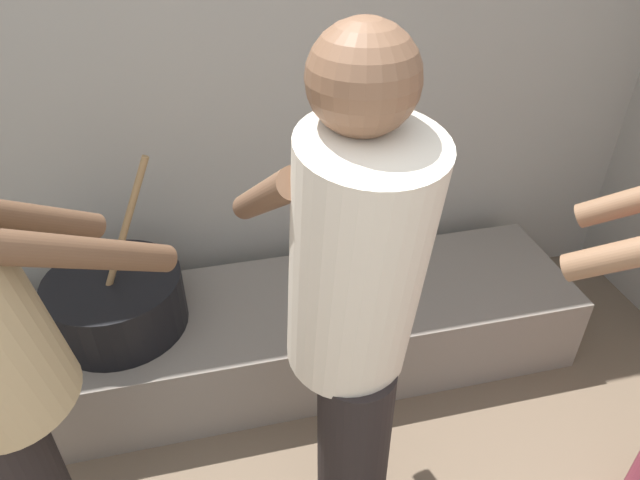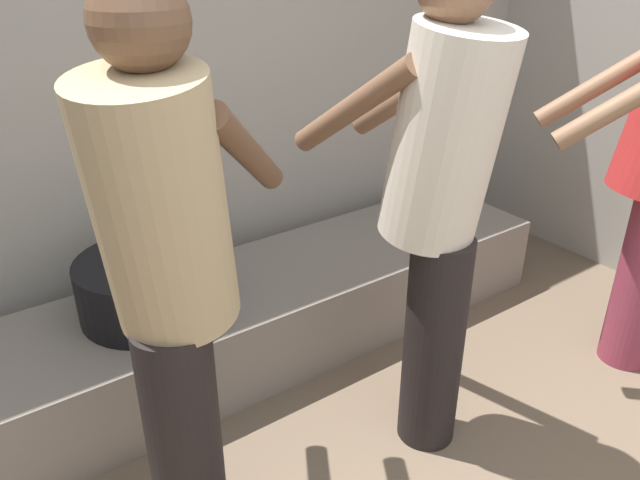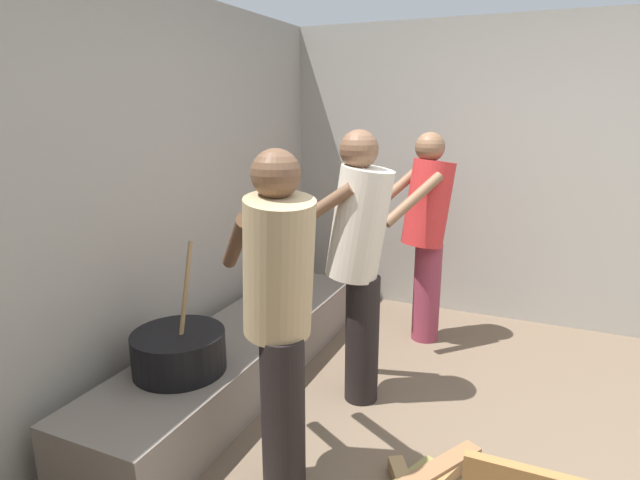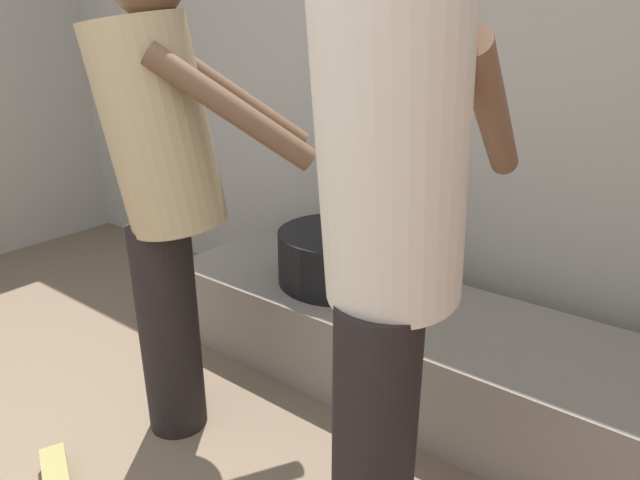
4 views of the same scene
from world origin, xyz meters
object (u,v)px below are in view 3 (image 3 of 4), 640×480
at_px(cook_in_red_shirt, 427,226).
at_px(cook_in_cream_shirt, 358,252).
at_px(cooking_pot_main, 179,351).
at_px(cook_in_tan_shirt, 279,305).

distance_m(cook_in_red_shirt, cook_in_cream_shirt, 0.99).
relative_size(cooking_pot_main, cook_in_tan_shirt, 0.43).
bearing_deg(cook_in_cream_shirt, cook_in_tan_shirt, 175.57).
bearing_deg(cook_in_red_shirt, cook_in_tan_shirt, 172.32).
distance_m(cook_in_tan_shirt, cook_in_red_shirt, 1.82).
bearing_deg(cooking_pot_main, cook_in_cream_shirt, -48.64).
xyz_separation_m(cook_in_tan_shirt, cook_in_cream_shirt, (0.83, -0.06, 0.03)).
bearing_deg(cook_in_red_shirt, cook_in_cream_shirt, 169.56).
xyz_separation_m(cooking_pot_main, cook_in_tan_shirt, (-0.16, -0.70, 0.43)).
relative_size(cook_in_tan_shirt, cook_in_cream_shirt, 0.97).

